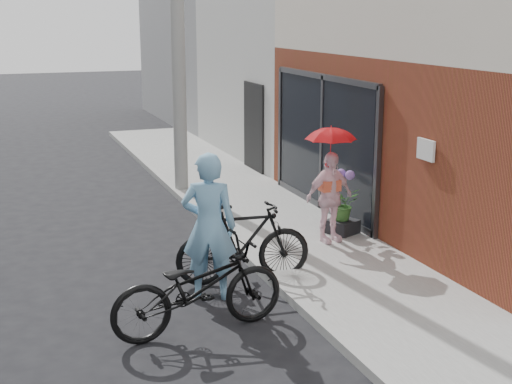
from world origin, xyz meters
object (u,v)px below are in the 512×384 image
bike_left (198,288)px  planter (342,226)px  officer (209,226)px  bike_right (244,243)px  utility_pole (177,23)px  kimono_woman (329,197)px

bike_left → planter: 4.16m
officer → planter: bearing=-126.4°
bike_right → planter: bike_right is taller
utility_pole → officer: bearing=-101.1°
officer → kimono_woman: officer is taller
utility_pole → officer: 6.29m
kimono_woman → planter: bearing=26.8°
bike_right → planter: (2.19, 1.23, -0.34)m
bike_right → utility_pole: bearing=0.0°
utility_pole → bike_left: utility_pole is taller
bike_left → bike_right: bike_right is taller
bike_left → kimono_woman: size_ratio=1.46×
utility_pole → bike_right: size_ratio=3.64×
officer → planter: (2.81, 1.61, -0.75)m
officer → kimono_woman: size_ratio=1.35×
officer → bike_left: (-0.44, -0.98, -0.43)m
bike_left → planter: (3.24, 2.59, -0.33)m
officer → bike_right: bearing=-124.9°
utility_pole → kimono_woman: size_ratio=4.79×
kimono_woman → bike_left: bearing=-150.8°
bike_right → planter: size_ratio=4.42×
utility_pole → bike_left: bearing=-103.1°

